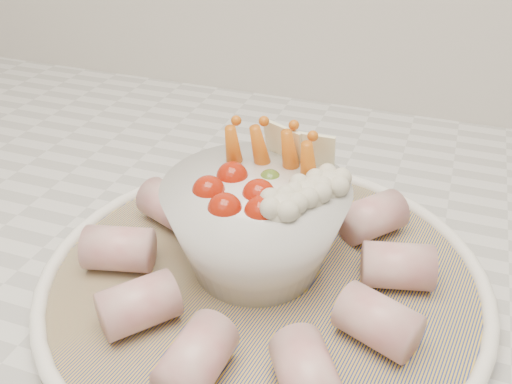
% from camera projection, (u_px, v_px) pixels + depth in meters
% --- Properties ---
extents(serving_platter, '(0.41, 0.41, 0.02)m').
position_uv_depth(serving_platter, '(264.00, 279.00, 0.46)').
color(serving_platter, navy).
rests_on(serving_platter, kitchen_counter).
extents(veggie_bowl, '(0.15, 0.15, 0.11)m').
position_uv_depth(veggie_bowl, '(258.00, 222.00, 0.45)').
color(veggie_bowl, silver).
rests_on(veggie_bowl, serving_platter).
extents(cured_meat_rolls, '(0.28, 0.28, 0.04)m').
position_uv_depth(cured_meat_rolls, '(263.00, 257.00, 0.45)').
color(cured_meat_rolls, '#B8545A').
rests_on(cured_meat_rolls, serving_platter).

